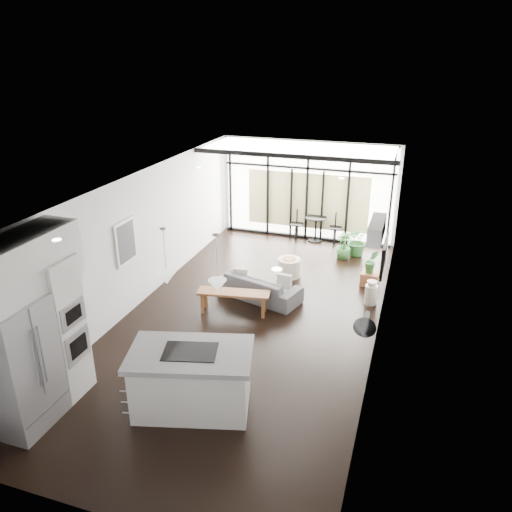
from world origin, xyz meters
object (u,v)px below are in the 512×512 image
Objects in this scene: sofa at (259,283)px; tv at (384,256)px; console_bench at (234,302)px; pouf at (289,267)px; island at (192,380)px; fridge at (18,366)px; milk_can at (371,292)px.

tv is (2.58, 0.10, 0.94)m from sofa.
console_bench reaches higher than pouf.
pouf is at bearing 72.95° from island.
island is 0.93× the size of fridge.
tv is at bearing -161.42° from sofa.
console_bench is at bearing 83.62° from island.
island is 1.66× the size of tv.
fridge is at bearing 83.83° from sofa.
sofa is at bearing 67.51° from fridge.
milk_can is (2.22, 4.27, -0.23)m from island.
console_bench is 2.96m from milk_can.
tv is at bearing 7.65° from console_bench.
sofa is at bearing -104.38° from pouf.
island is 2.45m from fridge.
console_bench is at bearing -106.76° from pouf.
island is at bearing -92.08° from pouf.
pouf is (2.34, 6.16, -0.76)m from fridge.
island is 3.79m from sofa.
fridge reaches higher than island.
fridge is 1.32× the size of console_bench.
island is 3.39× the size of milk_can.
sofa is at bearing -177.74° from tv.
pouf is (0.34, 1.31, -0.14)m from sofa.
fridge reaches higher than sofa.
console_bench is (1.71, 4.05, -0.74)m from fridge.
pouf is at bearing 151.69° from tv.
sofa is 2.42m from milk_can.
tv is at bearing 43.06° from island.
pouf is at bearing 69.17° from fridge.
island reaches higher than console_bench.
tv is (2.88, 0.90, 1.06)m from console_bench.
tv reaches higher than milk_can.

